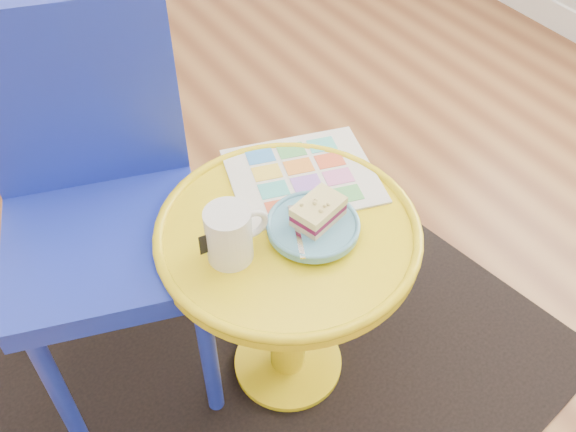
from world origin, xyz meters
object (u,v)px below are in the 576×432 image
chair (98,199)px  newspaper (302,176)px  mug (230,233)px  plate (313,226)px  side_table (288,275)px

chair → newspaper: size_ratio=2.93×
newspaper → mug: size_ratio=2.45×
newspaper → mug: bearing=-138.1°
chair → plate: chair is taller
chair → newspaper: chair is taller
side_table → plate: size_ratio=2.90×
side_table → plate: plate is taller
plate → side_table: bearing=137.9°
mug → plate: size_ratio=0.69×
newspaper → mug: 0.28m
chair → plate: bearing=-25.4°
chair → mug: (0.17, -0.27, 0.05)m
chair → plate: (0.34, -0.31, 0.00)m
side_table → chair: (-0.30, 0.28, 0.16)m
chair → mug: bearing=-41.2°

